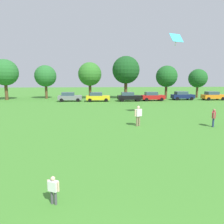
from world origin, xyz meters
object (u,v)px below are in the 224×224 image
object	(u,v)px
tree_far_left	(5,73)
adult_bystander	(138,114)
parked_car_black_2	(129,97)
tree_center_left	(90,74)
child_kite_flyer	(53,188)
tree_left	(45,76)
bystander_near_trees	(214,116)
tree_right	(167,76)
parked_car_yellow_1	(97,97)
tree_center_right	(126,70)
parked_car_red_3	(152,96)
parked_car_navy_4	(182,96)
parked_car_gray_0	(70,97)
parked_car_orange_5	(213,96)
tree_far_right	(198,78)
kite	(176,38)

from	to	relation	value
tree_far_left	adult_bystander	bearing A→B (deg)	-50.48
parked_car_black_2	tree_center_left	world-z (taller)	tree_center_left
child_kite_flyer	tree_left	bearing A→B (deg)	128.88
bystander_near_trees	tree_right	world-z (taller)	tree_right
bystander_near_trees	tree_right	distance (m)	26.30
parked_car_yellow_1	tree_far_left	xyz separation A→B (m)	(-17.88, 4.74, 4.50)
tree_far_left	tree_left	size ratio (longest dim) A/B	1.14
tree_center_right	tree_right	bearing A→B (deg)	-6.26
adult_bystander	tree_center_right	world-z (taller)	tree_center_right
tree_far_left	tree_right	xyz separation A→B (m)	(32.43, -0.70, -0.71)
parked_car_red_3	parked_car_navy_4	bearing A→B (deg)	9.84
tree_left	adult_bystander	bearing A→B (deg)	-63.68
bystander_near_trees	tree_far_left	distance (m)	37.96
parked_car_gray_0	parked_car_orange_5	size ratio (longest dim) A/B	1.00
child_kite_flyer	bystander_near_trees	xyz separation A→B (m)	(11.46, 9.75, 0.35)
bystander_near_trees	parked_car_red_3	bearing A→B (deg)	28.55
adult_bystander	parked_car_gray_0	size ratio (longest dim) A/B	0.41
parked_car_red_3	tree_right	xyz separation A→B (m)	(4.08, 3.86, 3.79)
parked_car_navy_4	tree_far_right	size ratio (longest dim) A/B	0.68
parked_car_gray_0	tree_center_right	world-z (taller)	tree_center_right
parked_car_red_3	tree_left	xyz separation A→B (m)	(-21.13, 6.83, 3.86)
parked_car_red_3	tree_center_right	distance (m)	8.24
tree_far_left	tree_center_left	world-z (taller)	tree_far_left
parked_car_red_3	tree_left	distance (m)	22.54
tree_far_right	parked_car_orange_5	bearing A→B (deg)	-86.66
adult_bystander	tree_right	bearing A→B (deg)	33.44
parked_car_black_2	parked_car_navy_4	distance (m)	11.15
parked_car_red_3	parked_car_navy_4	world-z (taller)	same
parked_car_gray_0	parked_car_black_2	bearing A→B (deg)	-3.75
kite	tree_center_left	xyz separation A→B (m)	(-8.70, 23.17, -2.86)
tree_center_right	tree_center_left	bearing A→B (deg)	173.68
parked_car_black_2	parked_car_orange_5	xyz separation A→B (m)	(16.91, 0.53, 0.00)
adult_bystander	tree_center_left	distance (m)	26.98
tree_left	tree_right	xyz separation A→B (m)	(25.21, -2.97, -0.08)
parked_car_yellow_1	tree_center_right	distance (m)	9.38
tree_left	parked_car_black_2	bearing A→B (deg)	-23.48
adult_bystander	parked_car_navy_4	bearing A→B (deg)	26.12
parked_car_red_3	tree_far_left	xyz separation A→B (m)	(-28.35, 4.57, 4.50)
kite	parked_car_red_3	world-z (taller)	kite
tree_left	tree_center_left	xyz separation A→B (m)	(9.30, -1.22, 0.39)
child_kite_flyer	parked_car_gray_0	xyz separation A→B (m)	(-2.87, 31.76, 0.29)
child_kite_flyer	tree_center_right	xyz separation A→B (m)	(8.33, 36.17, 5.39)
tree_left	child_kite_flyer	bearing A→B (deg)	-77.55
tree_far_left	tree_center_right	size ratio (longest dim) A/B	0.90
parked_car_navy_4	tree_left	bearing A→B (deg)	168.29
parked_car_black_2	tree_far_right	size ratio (longest dim) A/B	0.68
parked_car_black_2	tree_right	xyz separation A→B (m)	(8.70, 4.20, 3.79)
parked_car_gray_0	parked_car_red_3	world-z (taller)	same
parked_car_navy_4	tree_left	world-z (taller)	tree_left
child_kite_flyer	tree_center_left	world-z (taller)	tree_center_left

